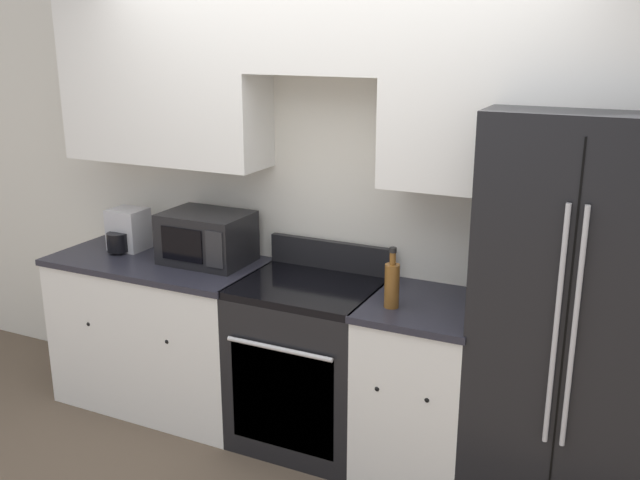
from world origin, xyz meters
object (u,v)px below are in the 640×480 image
at_px(refrigerator, 574,319).
at_px(bottle, 392,284).
at_px(microwave, 207,238).
at_px(oven_range, 309,362).

height_order(refrigerator, bottle, refrigerator).
distance_m(refrigerator, microwave, 2.02).
relative_size(microwave, bottle, 1.62).
relative_size(oven_range, refrigerator, 0.57).
xyz_separation_m(oven_range, microwave, (-0.69, 0.09, 0.60)).
bearing_deg(oven_range, refrigerator, 1.58).
xyz_separation_m(refrigerator, microwave, (-2.02, 0.05, 0.12)).
distance_m(microwave, bottle, 1.21).
xyz_separation_m(oven_range, bottle, (0.51, -0.11, 0.57)).
relative_size(oven_range, bottle, 3.60).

